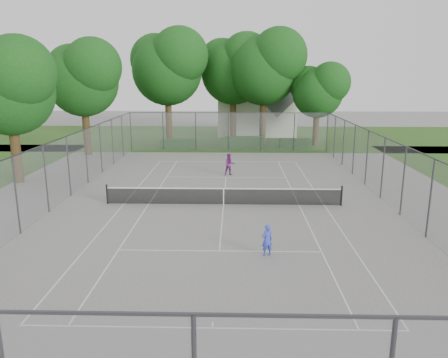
{
  "coord_description": "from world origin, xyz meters",
  "views": [
    {
      "loc": [
        0.61,
        -22.83,
        7.01
      ],
      "look_at": [
        0.0,
        1.0,
        1.2
      ],
      "focal_mm": 35.0,
      "sensor_mm": 36.0,
      "label": 1
    }
  ],
  "objects_px": {
    "house": "(256,96)",
    "girl_player": "(267,240)",
    "woman_player": "(229,164)",
    "tennis_net": "(224,196)"
  },
  "relations": [
    {
      "from": "house",
      "to": "girl_player",
      "type": "distance_m",
      "value": 35.54
    },
    {
      "from": "tennis_net",
      "to": "house",
      "type": "bearing_deg",
      "value": 83.88
    },
    {
      "from": "girl_player",
      "to": "woman_player",
      "type": "xyz_separation_m",
      "value": [
        -1.65,
        13.84,
        0.13
      ]
    },
    {
      "from": "house",
      "to": "girl_player",
      "type": "xyz_separation_m",
      "value": [
        -1.18,
        -35.32,
        -3.72
      ]
    },
    {
      "from": "tennis_net",
      "to": "house",
      "type": "distance_m",
      "value": 28.99
    },
    {
      "from": "girl_player",
      "to": "woman_player",
      "type": "bearing_deg",
      "value": -104.49
    },
    {
      "from": "girl_player",
      "to": "woman_player",
      "type": "distance_m",
      "value": 13.94
    },
    {
      "from": "house",
      "to": "girl_player",
      "type": "height_order",
      "value": "house"
    },
    {
      "from": "house",
      "to": "woman_player",
      "type": "bearing_deg",
      "value": -97.51
    },
    {
      "from": "tennis_net",
      "to": "girl_player",
      "type": "height_order",
      "value": "girl_player"
    }
  ]
}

